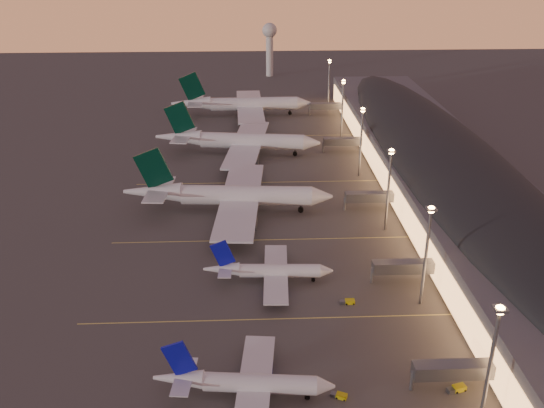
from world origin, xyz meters
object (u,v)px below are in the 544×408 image
at_px(airliner_wide_far, 242,104).
at_px(baggage_tug_b, 457,388).
at_px(radar_tower, 270,40).
at_px(baggage_tug_a, 340,396).
at_px(airliner_wide_near, 228,195).
at_px(airliner_wide_mid, 238,141).
at_px(baggage_tug_c, 348,302).
at_px(airliner_narrow_north, 268,271).
at_px(airliner_narrow_south, 244,383).

xyz_separation_m(airliner_wide_far, baggage_tug_b, (42.27, -199.49, -5.13)).
relative_size(radar_tower, baggage_tug_b, 8.13).
height_order(airliner_wide_far, baggage_tug_a, airliner_wide_far).
bearing_deg(airliner_wide_near, airliner_wide_mid, 91.78).
bearing_deg(baggage_tug_c, airliner_wide_mid, 104.25).
relative_size(airliner_wide_mid, baggage_tug_c, 18.96).
distance_m(airliner_wide_near, radar_tower, 206.17).
bearing_deg(airliner_narrow_north, airliner_wide_far, 95.33).
xyz_separation_m(airliner_wide_mid, airliner_wide_far, (1.57, 57.33, 0.11)).
xyz_separation_m(airliner_narrow_south, baggage_tug_b, (41.61, -0.18, -2.73)).
xyz_separation_m(airliner_wide_near, baggage_tug_c, (29.96, -54.89, -5.05)).
relative_size(airliner_wide_near, baggage_tug_a, 19.89).
bearing_deg(radar_tower, baggage_tug_a, -89.67).
bearing_deg(baggage_tug_c, airliner_narrow_north, 149.83).
distance_m(airliner_wide_mid, baggage_tug_b, 148.85).
height_order(airliner_narrow_south, airliner_wide_near, airliner_wide_near).
bearing_deg(baggage_tug_a, airliner_wide_mid, 123.09).
xyz_separation_m(airliner_narrow_north, airliner_wide_far, (-6.97, 156.93, 2.57)).
distance_m(airliner_narrow_south, airliner_wide_mid, 142.01).
xyz_separation_m(airliner_narrow_south, baggage_tug_a, (18.35, -1.06, -2.81)).
distance_m(airliner_wide_mid, airliner_wide_far, 57.35).
bearing_deg(baggage_tug_b, airliner_wide_far, 87.32).
bearing_deg(baggage_tug_b, airliner_narrow_north, 115.03).
bearing_deg(airliner_wide_mid, baggage_tug_c, -68.49).
distance_m(airliner_wide_mid, baggage_tug_a, 144.59).
relative_size(airliner_wide_far, baggage_tug_b, 17.10).
height_order(airliner_narrow_north, baggage_tug_b, airliner_narrow_north).
distance_m(airliner_narrow_north, airliner_wide_far, 157.10).
relative_size(airliner_wide_far, baggage_tug_c, 19.31).
relative_size(airliner_wide_near, airliner_wide_mid, 1.00).
bearing_deg(radar_tower, airliner_narrow_south, -93.29).
distance_m(airliner_narrow_north, baggage_tug_a, 45.15).
xyz_separation_m(airliner_wide_near, baggage_tug_a, (23.17, -87.21, -5.10)).
bearing_deg(airliner_wide_mid, airliner_wide_far, 96.05).
bearing_deg(airliner_wide_mid, airliner_narrow_south, -81.48).
bearing_deg(airliner_narrow_south, baggage_tug_b, 5.52).
xyz_separation_m(airliner_narrow_south, airliner_wide_near, (-4.82, 86.15, 2.29)).
xyz_separation_m(airliner_narrow_south, airliner_narrow_north, (6.32, 42.37, -0.17)).
height_order(airliner_narrow_south, airliner_wide_far, airliner_wide_far).
height_order(airliner_narrow_south, airliner_narrow_north, airliner_narrow_south).
relative_size(baggage_tug_b, baggage_tug_c, 1.13).
bearing_deg(airliner_narrow_north, baggage_tug_a, -71.73).
height_order(airliner_narrow_north, baggage_tug_a, airliner_narrow_north).
relative_size(airliner_narrow_south, baggage_tug_a, 10.40).
height_order(airliner_wide_near, baggage_tug_a, airliner_wide_near).
distance_m(airliner_narrow_south, airliner_wide_far, 199.32).
bearing_deg(airliner_wide_near, airliner_narrow_south, -82.35).
bearing_deg(airliner_wide_near, baggage_tug_a, -70.68).
height_order(airliner_narrow_south, baggage_tug_c, airliner_narrow_south).
xyz_separation_m(baggage_tug_a, baggage_tug_b, (23.26, 0.87, 0.08)).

